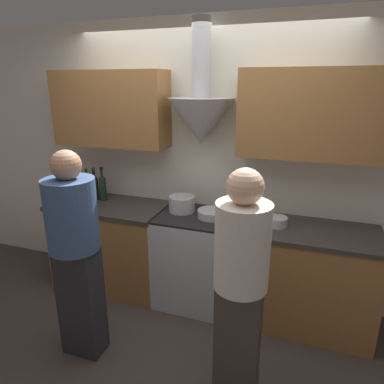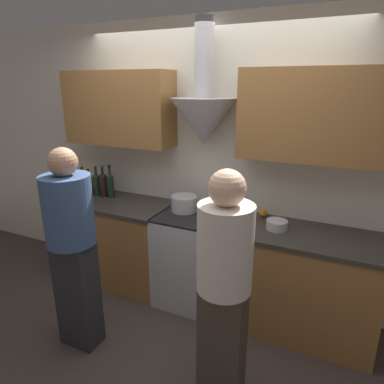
{
  "view_description": "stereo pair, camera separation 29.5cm",
  "coord_description": "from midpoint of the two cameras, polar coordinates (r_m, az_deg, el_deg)",
  "views": [
    {
      "loc": [
        0.92,
        -2.45,
        2.03
      ],
      "look_at": [
        0.0,
        0.2,
        1.14
      ],
      "focal_mm": 32.0,
      "sensor_mm": 36.0,
      "label": 1
    },
    {
      "loc": [
        1.2,
        -2.34,
        2.03
      ],
      "look_at": [
        0.0,
        0.2,
        1.14
      ],
      "focal_mm": 32.0,
      "sensor_mm": 36.0,
      "label": 2
    }
  ],
  "objects": [
    {
      "name": "orange_fruit",
      "position": [
        3.17,
        14.38,
        -3.43
      ],
      "size": [
        0.07,
        0.07,
        0.07
      ],
      "color": "orange",
      "rests_on": "counter_right"
    },
    {
      "name": "person_foreground_right",
      "position": [
        2.16,
        9.39,
        -14.84
      ],
      "size": [
        0.33,
        0.33,
        1.59
      ],
      "color": "#473D33",
      "rests_on": "ground_plane"
    },
    {
      "name": "wall_back",
      "position": [
        3.2,
        5.71,
        7.39
      ],
      "size": [
        8.4,
        0.58,
        2.6
      ],
      "color": "silver",
      "rests_on": "ground_plane"
    },
    {
      "name": "counter_right",
      "position": [
        3.13,
        20.1,
        -13.99
      ],
      "size": [
        1.23,
        0.62,
        0.89
      ],
      "color": "#9E6B38",
      "rests_on": "ground_plane"
    },
    {
      "name": "wine_bottle_3",
      "position": [
        3.67,
        -12.38,
        1.34
      ],
      "size": [
        0.07,
        0.07,
        0.34
      ],
      "color": "black",
      "rests_on": "counter_left"
    },
    {
      "name": "wine_bottle_2",
      "position": [
        3.74,
        -13.47,
        1.45
      ],
      "size": [
        0.07,
        0.07,
        0.34
      ],
      "color": "black",
      "rests_on": "counter_left"
    },
    {
      "name": "stock_pot",
      "position": [
        3.2,
        1.31,
        -1.96
      ],
      "size": [
        0.24,
        0.24,
        0.14
      ],
      "color": "silver",
      "rests_on": "stove_range"
    },
    {
      "name": "wine_bottle_0",
      "position": [
        3.85,
        -15.66,
        1.63
      ],
      "size": [
        0.07,
        0.07,
        0.31
      ],
      "color": "black",
      "rests_on": "counter_left"
    },
    {
      "name": "wine_bottle_4",
      "position": [
        3.62,
        -11.2,
        1.25
      ],
      "size": [
        0.07,
        0.07,
        0.35
      ],
      "color": "black",
      "rests_on": "counter_left"
    },
    {
      "name": "ground_plane",
      "position": [
        3.32,
        1.12,
        -20.14
      ],
      "size": [
        12.0,
        12.0,
        0.0
      ],
      "primitive_type": "plane",
      "color": "#423833"
    },
    {
      "name": "counter_left",
      "position": [
        3.7,
        -9.94,
        -8.04
      ],
      "size": [
        1.15,
        0.62,
        0.89
      ],
      "color": "#9E6B38",
      "rests_on": "ground_plane"
    },
    {
      "name": "wine_bottle_1",
      "position": [
        3.78,
        -14.7,
        1.42
      ],
      "size": [
        0.08,
        0.08,
        0.31
      ],
      "color": "black",
      "rests_on": "counter_left"
    },
    {
      "name": "person_foreground_left",
      "position": [
        2.7,
        -16.43,
        -8.3
      ],
      "size": [
        0.36,
        0.36,
        1.61
      ],
      "color": "#28282D",
      "rests_on": "ground_plane"
    },
    {
      "name": "mixing_bowl",
      "position": [
        3.05,
        6.18,
        -3.78
      ],
      "size": [
        0.26,
        0.26,
        0.07
      ],
      "color": "silver",
      "rests_on": "stove_range"
    },
    {
      "name": "stove_range",
      "position": [
        3.31,
        3.36,
        -11.01
      ],
      "size": [
        0.69,
        0.6,
        0.89
      ],
      "color": "silver",
      "rests_on": "ground_plane"
    },
    {
      "name": "saucepan",
      "position": [
        2.93,
        16.79,
        -5.32
      ],
      "size": [
        0.17,
        0.17,
        0.08
      ],
      "color": "silver",
      "rests_on": "counter_right"
    }
  ]
}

